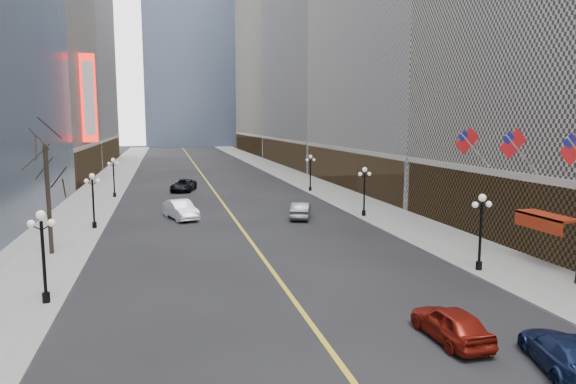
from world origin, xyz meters
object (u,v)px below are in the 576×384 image
car_nb_mid (181,210)px  car_sb_far (301,210)px  car_sb_near (565,353)px  streetlamp_east_2 (364,186)px  car_nb_far (183,185)px  streetlamp_west_2 (93,195)px  streetlamp_east_3 (310,169)px  streetlamp_west_3 (114,173)px  streetlamp_west_1 (43,247)px  streetlamp_east_1 (481,224)px  car_sb_mid (451,323)px

car_nb_mid → car_sb_far: car_nb_mid is taller
car_sb_near → streetlamp_east_2: bearing=-81.0°
car_nb_mid → car_nb_far: bearing=69.8°
streetlamp_west_2 → car_nb_far: bearing=70.2°
streetlamp_east_3 → streetlamp_west_3: size_ratio=1.00×
streetlamp_east_3 → car_nb_mid: bearing=-138.2°
streetlamp_west_1 → car_nb_far: (8.00, 40.27, -2.14)m
streetlamp_west_1 → streetlamp_east_2: bearing=37.3°
streetlamp_east_1 → streetlamp_west_1: 23.60m
streetlamp_west_1 → car_sb_mid: size_ratio=1.07×
streetlamp_west_1 → car_sb_far: streetlamp_west_1 is taller
streetlamp_east_3 → car_nb_far: streetlamp_east_3 is taller
streetlamp_east_2 → car_sb_mid: bearing=-104.5°
streetlamp_east_1 → car_sb_mid: streetlamp_east_1 is taller
streetlamp_west_1 → car_nb_far: 41.11m
car_nb_far → streetlamp_east_2: bearing=-39.7°
streetlamp_west_3 → car_nb_mid: bearing=-64.5°
streetlamp_west_1 → car_sb_far: 26.01m
streetlamp_west_3 → streetlamp_east_1: bearing=-56.8°
streetlamp_west_3 → car_nb_far: bearing=28.1°
car_nb_mid → car_nb_far: (0.94, 19.06, -0.10)m
streetlamp_west_1 → streetlamp_west_2: same height
streetlamp_east_1 → streetlamp_west_2: size_ratio=1.00×
car_sb_far → streetlamp_west_2: bearing=22.0°
streetlamp_east_1 → car_sb_near: (-4.21, -11.42, -2.22)m
streetlamp_east_2 → streetlamp_east_3: 18.00m
streetlamp_west_1 → streetlamp_east_1: bearing=0.0°
streetlamp_west_1 → car_sb_near: bearing=-30.5°
streetlamp_east_2 → streetlamp_east_3: size_ratio=1.00×
car_nb_far → car_sb_mid: size_ratio=1.30×
car_sb_near → streetlamp_west_3: bearing=-50.6°
streetlamp_east_2 → streetlamp_west_1: bearing=-142.7°
car_nb_far → car_sb_far: size_ratio=1.17×
streetlamp_east_3 → streetlamp_west_3: 23.60m
car_nb_mid → car_sb_near: car_nb_mid is taller
car_nb_far → car_sb_near: (11.40, -51.69, -0.08)m
car_sb_mid → car_nb_mid: bearing=-73.3°
streetlamp_east_2 → streetlamp_east_3: same height
streetlamp_east_2 → car_nb_far: size_ratio=0.83×
streetlamp_east_2 → car_sb_near: streetlamp_east_2 is taller
streetlamp_east_2 → streetlamp_west_3: same height
car_nb_mid → car_nb_far: size_ratio=0.95×
car_nb_mid → car_nb_far: car_nb_mid is taller
streetlamp_west_1 → streetlamp_west_2: size_ratio=1.00×
streetlamp_east_2 → car_sb_near: 29.80m
streetlamp_west_2 → streetlamp_west_1: bearing=-90.0°
streetlamp_west_2 → car_sb_near: bearing=-56.6°
streetlamp_west_2 → streetlamp_west_3: (0.00, 18.00, 0.00)m
streetlamp_east_3 → car_sb_mid: bearing=-98.7°
car_nb_mid → car_sb_near: bearing=-86.7°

